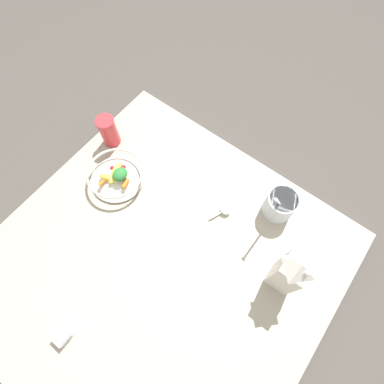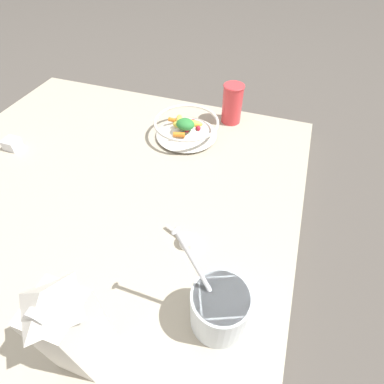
{
  "view_description": "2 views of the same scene",
  "coord_description": "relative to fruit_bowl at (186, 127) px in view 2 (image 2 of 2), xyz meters",
  "views": [
    {
      "loc": [
        -0.09,
        -0.22,
        1.13
      ],
      "look_at": [
        0.28,
        0.07,
        0.09
      ],
      "focal_mm": 28.0,
      "sensor_mm": 36.0,
      "label": 1
    },
    {
      "loc": [
        0.47,
        -0.47,
        0.67
      ],
      "look_at": [
        0.29,
        0.03,
        0.12
      ],
      "focal_mm": 28.0,
      "sensor_mm": 36.0,
      "label": 2
    }
  ],
  "objects": [
    {
      "name": "ground_plane",
      "position": [
        -0.16,
        -0.35,
        -0.08
      ],
      "size": [
        6.0,
        6.0,
        0.0
      ],
      "primitive_type": "plane",
      "color": "#4C4742"
    },
    {
      "name": "countertop",
      "position": [
        -0.16,
        -0.35,
        -0.06
      ],
      "size": [
        1.16,
        1.16,
        0.04
      ],
      "color": "#B2A893",
      "rests_on": "ground_plane"
    },
    {
      "name": "fruit_bowl",
      "position": [
        0.0,
        0.0,
        0.0
      ],
      "size": [
        0.22,
        0.22,
        0.09
      ],
      "color": "silver",
      "rests_on": "countertop"
    },
    {
      "name": "milk_carton",
      "position": [
        0.06,
        -0.72,
        0.09
      ],
      "size": [
        0.08,
        0.08,
        0.26
      ],
      "color": "silver",
      "rests_on": "countertop"
    },
    {
      "name": "yogurt_tub",
      "position": [
        0.28,
        -0.58,
        0.02
      ],
      "size": [
        0.16,
        0.11,
        0.25
      ],
      "color": "silver",
      "rests_on": "countertop"
    },
    {
      "name": "drinking_cup",
      "position": [
        0.12,
        0.15,
        0.04
      ],
      "size": [
        0.08,
        0.08,
        0.14
      ],
      "color": "#DB383D",
      "rests_on": "countertop"
    },
    {
      "name": "spice_jar",
      "position": [
        -0.53,
        -0.25,
        -0.02
      ],
      "size": [
        0.05,
        0.05,
        0.04
      ],
      "color": "silver",
      "rests_on": "countertop"
    },
    {
      "name": "measuring_scoop",
      "position": [
        0.15,
        -0.42,
        -0.03
      ],
      "size": [
        0.09,
        0.05,
        0.02
      ],
      "color": "white",
      "rests_on": "countertop"
    }
  ]
}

